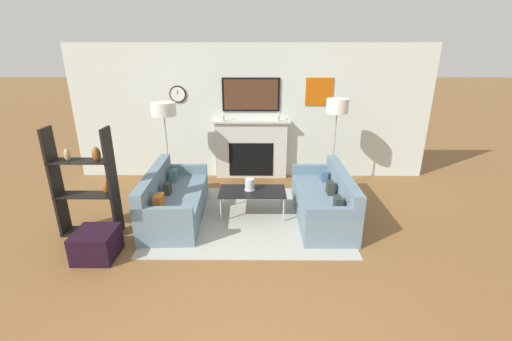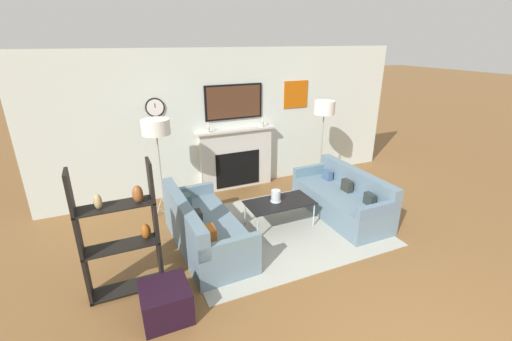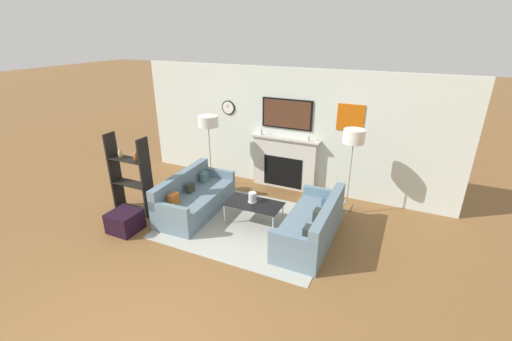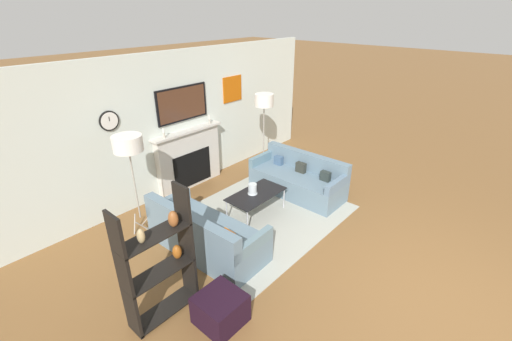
% 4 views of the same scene
% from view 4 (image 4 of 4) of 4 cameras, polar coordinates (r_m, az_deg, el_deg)
% --- Properties ---
extents(ground_plane, '(60.00, 60.00, 0.00)m').
position_cam_4_polar(ground_plane, '(5.15, 28.75, -19.37)').
color(ground_plane, brown).
extents(fireplace_wall, '(7.26, 0.28, 2.70)m').
position_cam_4_polar(fireplace_wall, '(6.91, -11.95, 6.90)').
color(fireplace_wall, silver).
rests_on(fireplace_wall, ground_plane).
extents(area_rug, '(3.04, 2.39, 0.01)m').
position_cam_4_polar(area_rug, '(6.14, 0.35, -7.77)').
color(area_rug, '#A8AA9D').
rests_on(area_rug, ground_plane).
extents(couch_left, '(0.89, 1.89, 0.80)m').
position_cam_4_polar(couch_left, '(5.28, -8.46, -10.64)').
color(couch_left, slate).
rests_on(couch_left, ground_plane).
extents(couch_right, '(0.78, 1.87, 0.78)m').
position_cam_4_polar(couch_right, '(6.84, 7.04, -1.55)').
color(couch_right, slate).
rests_on(couch_right, ground_plane).
extents(coffee_table, '(1.07, 0.57, 0.43)m').
position_cam_4_polar(coffee_table, '(6.02, 0.03, -4.09)').
color(coffee_table, black).
rests_on(coffee_table, ground_plane).
extents(hurricane_candle, '(0.17, 0.17, 0.19)m').
position_cam_4_polar(hurricane_candle, '(5.96, -0.59, -3.18)').
color(hurricane_candle, silver).
rests_on(hurricane_candle, coffee_table).
extents(floor_lamp_left, '(0.44, 0.44, 1.68)m').
position_cam_4_polar(floor_lamp_left, '(5.43, -20.58, 4.04)').
color(floor_lamp_left, '#9E998E').
rests_on(floor_lamp_left, ground_plane).
extents(floor_lamp_right, '(0.40, 0.40, 1.75)m').
position_cam_4_polar(floor_lamp_right, '(7.32, 1.35, 11.46)').
color(floor_lamp_right, '#9E998E').
rests_on(floor_lamp_right, ground_plane).
extents(shelf_unit, '(0.85, 0.28, 1.60)m').
position_cam_4_polar(shelf_unit, '(4.17, -15.78, -14.10)').
color(shelf_unit, black).
rests_on(shelf_unit, ground_plane).
extents(ottoman, '(0.51, 0.51, 0.38)m').
position_cam_4_polar(ottoman, '(4.34, -5.95, -22.00)').
color(ottoman, black).
rests_on(ottoman, ground_plane).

